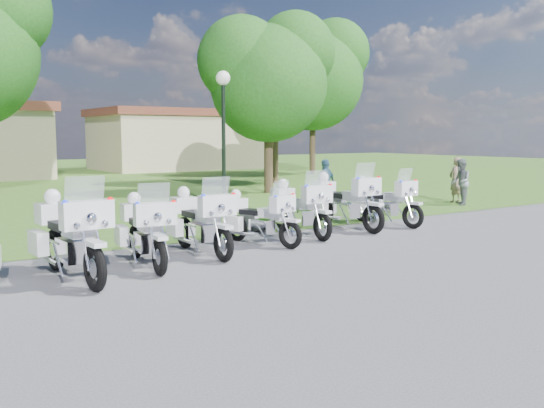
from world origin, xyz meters
TOP-DOWN VIEW (x-y plane):
  - ground at (0.00, 0.00)m, footprint 100.00×100.00m
  - grass_lawn at (0.00, 27.00)m, footprint 100.00×48.00m
  - motorcycle_1 at (-4.88, 1.04)m, footprint 0.91×2.57m
  - motorcycle_2 at (-3.47, 1.33)m, footprint 0.94×2.29m
  - motorcycle_3 at (-2.15, 1.72)m, footprint 0.78×2.34m
  - motorcycle_4 at (-0.62, 1.94)m, footprint 1.05×2.04m
  - motorcycle_5 at (0.81, 2.40)m, footprint 0.85×2.33m
  - motorcycle_6 at (2.36, 2.60)m, footprint 0.84×2.51m
  - motorcycle_7 at (3.66, 2.52)m, footprint 0.91×2.25m
  - lamp_post at (1.75, 7.56)m, footprint 0.44×0.44m
  - tree_2 at (6.05, 11.55)m, footprint 5.49×4.69m
  - tree_3 at (9.06, 15.50)m, footprint 5.97×5.09m
  - tree_4 at (15.00, 20.11)m, footprint 6.99×5.96m
  - building_east at (11.00, 30.00)m, footprint 11.44×7.28m
  - bystander_a at (9.47, 4.88)m, footprint 0.59×0.40m
  - bystander_b at (8.97, 4.27)m, footprint 0.94×0.95m
  - bystander_c at (4.61, 6.05)m, footprint 1.00×0.63m

SIDE VIEW (x-z plane):
  - ground at x=0.00m, z-range 0.00..0.00m
  - grass_lawn at x=0.00m, z-range 0.00..0.01m
  - motorcycle_4 at x=-0.62m, z-range -0.11..1.29m
  - motorcycle_7 at x=3.66m, z-range -0.12..1.39m
  - motorcycle_2 at x=-3.47m, z-range -0.13..1.42m
  - motorcycle_5 at x=0.81m, z-range -0.13..1.44m
  - motorcycle_3 at x=-2.15m, z-range -0.13..1.44m
  - motorcycle_6 at x=2.36m, z-range -0.14..1.55m
  - motorcycle_1 at x=-4.88m, z-range -0.14..1.59m
  - bystander_b at x=8.97m, z-range 0.00..1.55m
  - bystander_a at x=9.47m, z-range 0.00..1.57m
  - bystander_c at x=4.61m, z-range 0.00..1.58m
  - building_east at x=11.00m, z-range 0.02..4.12m
  - lamp_post at x=1.75m, z-range 1.09..5.39m
  - tree_2 at x=6.05m, z-range 1.18..8.50m
  - tree_3 at x=9.06m, z-range 1.29..9.24m
  - tree_4 at x=15.00m, z-range 1.51..10.82m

